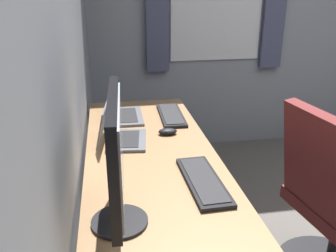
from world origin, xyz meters
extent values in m
cube|color=#8C939E|center=(0.00, 1.98, 1.30)|extent=(4.74, 0.10, 2.60)
cube|color=#8C939E|center=(2.12, 0.00, 1.30)|extent=(0.10, 4.46, 2.60)
cube|color=white|center=(2.06, 0.79, 1.38)|extent=(0.02, 0.83, 1.06)
cube|color=#4C5170|center=(2.03, 1.33, 1.38)|extent=(0.05, 0.20, 1.22)
cube|color=#936D47|center=(0.22, 1.59, 0.71)|extent=(2.15, 0.64, 0.03)
cylinder|color=silver|center=(1.23, 1.33, 0.35)|extent=(0.05, 0.05, 0.70)
cylinder|color=silver|center=(1.23, 1.85, 0.35)|extent=(0.05, 0.05, 0.70)
cube|color=#936D47|center=(0.40, 1.62, 0.35)|extent=(0.40, 0.50, 0.69)
cube|color=silver|center=(0.40, 1.37, 0.35)|extent=(0.37, 0.01, 0.61)
cylinder|color=black|center=(-0.12, 1.77, 0.74)|extent=(0.20, 0.20, 0.01)
cylinder|color=black|center=(-0.12, 1.77, 0.79)|extent=(0.04, 0.04, 0.10)
cube|color=black|center=(-0.12, 1.77, 1.02)|extent=(0.52, 0.05, 0.35)
cube|color=#B2BCCC|center=(-0.12, 1.75, 1.02)|extent=(0.48, 0.03, 0.31)
cube|color=#595B60|center=(0.96, 1.68, 0.74)|extent=(0.34, 0.20, 0.01)
cube|color=#262628|center=(0.96, 1.68, 0.75)|extent=(0.27, 0.13, 0.00)
cube|color=#595B60|center=(0.96, 1.79, 0.83)|extent=(0.34, 0.05, 0.18)
cube|color=black|center=(0.96, 1.79, 0.83)|extent=(0.31, 0.04, 0.15)
cube|color=#595B60|center=(0.58, 1.70, 0.74)|extent=(0.30, 0.23, 0.01)
cube|color=#262628|center=(0.58, 1.70, 0.75)|extent=(0.24, 0.15, 0.00)
cube|color=#595B60|center=(0.60, 1.82, 0.84)|extent=(0.29, 0.08, 0.19)
cube|color=black|center=(0.60, 1.82, 0.84)|extent=(0.26, 0.07, 0.16)
cube|color=black|center=(0.10, 1.41, 0.74)|extent=(0.42, 0.15, 0.02)
cube|color=#2D2D30|center=(0.10, 1.41, 0.75)|extent=(0.38, 0.12, 0.00)
cube|color=black|center=(0.93, 1.40, 0.74)|extent=(0.42, 0.15, 0.02)
cube|color=#2D2D30|center=(0.93, 1.40, 0.75)|extent=(0.38, 0.12, 0.00)
ellipsoid|color=black|center=(0.65, 1.47, 0.75)|extent=(0.06, 0.10, 0.03)
cube|color=maroon|center=(0.18, 0.86, 0.74)|extent=(0.41, 0.18, 0.50)
cylinder|color=black|center=(0.21, 0.65, 0.24)|extent=(0.05, 0.05, 0.37)
camera|label=1|loc=(-1.20, 1.78, 1.51)|focal=38.88mm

